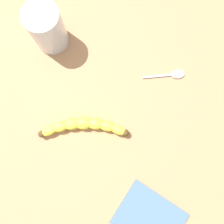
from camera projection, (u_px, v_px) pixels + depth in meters
The scene contains 5 objects.
wooden_tabletop at pixel (82, 112), 63.77cm from camera, with size 120.00×120.00×3.00cm, color #AF7D56.
banana at pixel (84, 126), 60.05cm from camera, with size 21.82×8.62×3.31cm.
smoothie_glass at pixel (47, 29), 59.50cm from camera, with size 8.68×8.68×12.38cm.
teaspoon at pixel (175, 74), 63.37cm from camera, with size 11.01×5.22×0.80cm.
folded_napkin at pixel (150, 218), 58.01cm from camera, with size 15.27×12.04×0.60cm, color slate.
Camera 1 is at (10.13, -7.37, 64.53)cm, focal length 38.64 mm.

